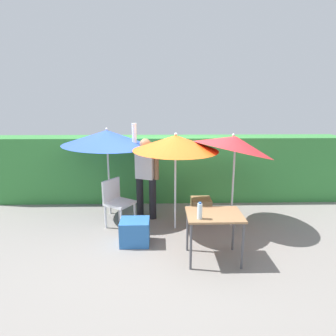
{
  "coord_description": "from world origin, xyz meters",
  "views": [
    {
      "loc": [
        -0.13,
        -4.82,
        2.34
      ],
      "look_at": [
        0.0,
        0.3,
        1.1
      ],
      "focal_mm": 30.84,
      "sensor_mm": 36.0,
      "label": 1
    }
  ],
  "objects": [
    {
      "name": "umbrella_yellow",
      "position": [
        -1.19,
        0.85,
        1.58
      ],
      "size": [
        1.75,
        1.74,
        1.78
      ],
      "color": "silver",
      "rests_on": "ground_plane"
    },
    {
      "name": "hedge_row",
      "position": [
        0.0,
        1.75,
        0.75
      ],
      "size": [
        8.0,
        0.7,
        1.49
      ],
      "primitive_type": "cube",
      "color": "#38843D",
      "rests_on": "ground_plane"
    },
    {
      "name": "umbrella_rainbow",
      "position": [
        0.13,
        0.11,
        1.59
      ],
      "size": [
        1.5,
        1.5,
        1.77
      ],
      "color": "silver",
      "rests_on": "ground_plane"
    },
    {
      "name": "umbrella_orange",
      "position": [
        1.18,
        0.25,
        1.56
      ],
      "size": [
        1.52,
        1.49,
        1.92
      ],
      "color": "silver",
      "rests_on": "ground_plane"
    },
    {
      "name": "cooler_box",
      "position": [
        -0.56,
        -0.46,
        0.21
      ],
      "size": [
        0.47,
        0.4,
        0.41
      ],
      "primitive_type": "cube",
      "color": "#2D6BB7",
      "rests_on": "ground_plane"
    },
    {
      "name": "chair_plastic",
      "position": [
        -0.95,
        0.24,
        0.51
      ],
      "size": [
        0.61,
        0.61,
        0.89
      ],
      "color": "silver",
      "rests_on": "ground_plane"
    },
    {
      "name": "ground_plane",
      "position": [
        0.0,
        0.0,
        0.0
      ],
      "size": [
        24.0,
        24.0,
        0.0
      ],
      "primitive_type": "plane",
      "color": "gray"
    },
    {
      "name": "crate_cardboard",
      "position": [
        0.67,
        0.6,
        0.2
      ],
      "size": [
        0.39,
        0.37,
        0.4
      ],
      "primitive_type": "cube",
      "color": "#9E7A4C",
      "rests_on": "ground_plane"
    },
    {
      "name": "person_vendor",
      "position": [
        -0.43,
        0.63,
        0.93
      ],
      "size": [
        0.54,
        0.34,
        1.88
      ],
      "color": "black",
      "rests_on": "ground_plane"
    },
    {
      "name": "bottle_water",
      "position": [
        0.4,
        -1.13,
        0.84
      ],
      "size": [
        0.07,
        0.07,
        0.24
      ],
      "color": "silver",
      "rests_on": "folding_table"
    },
    {
      "name": "folding_table",
      "position": [
        0.64,
        -0.96,
        0.64
      ],
      "size": [
        0.8,
        0.6,
        0.72
      ],
      "color": "#4C4C51",
      "rests_on": "ground_plane"
    }
  ]
}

